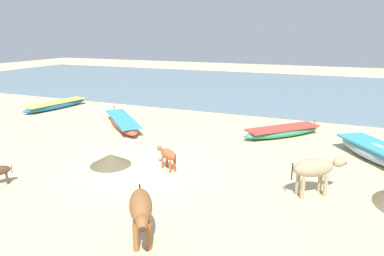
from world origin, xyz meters
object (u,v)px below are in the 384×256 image
at_px(fishing_boat_3, 56,105).
at_px(fishing_boat_4, 283,131).
at_px(calf_near_rust, 168,155).
at_px(cow_second_adult_brown, 141,209).
at_px(fishing_boat_1, 123,122).
at_px(cow_adult_dun, 315,169).
at_px(fishing_boat_0, 377,152).

distance_m(fishing_boat_3, fishing_boat_4, 13.11).
xyz_separation_m(calf_near_rust, cow_second_adult_brown, (1.23, -3.72, 0.27)).
height_order(fishing_boat_3, fishing_boat_4, fishing_boat_4).
xyz_separation_m(fishing_boat_1, fishing_boat_4, (7.24, 1.31, -0.01)).
relative_size(fishing_boat_4, cow_second_adult_brown, 2.13).
distance_m(fishing_boat_4, cow_second_adult_brown, 9.03).
xyz_separation_m(fishing_boat_4, cow_second_adult_brown, (-1.73, -8.85, 0.55)).
distance_m(fishing_boat_3, cow_second_adult_brown, 14.76).
height_order(cow_adult_dun, calf_near_rust, cow_adult_dun).
height_order(fishing_boat_0, fishing_boat_3, fishing_boat_0).
bearing_deg(cow_second_adult_brown, cow_adult_dun, 105.82).
xyz_separation_m(fishing_boat_0, calf_near_rust, (-6.39, -3.51, 0.21)).
bearing_deg(fishing_boat_4, fishing_boat_0, -70.36).
distance_m(fishing_boat_0, calf_near_rust, 7.29).
xyz_separation_m(fishing_boat_1, cow_adult_dun, (8.75, -3.90, 0.53)).
relative_size(fishing_boat_3, calf_near_rust, 4.18).
distance_m(fishing_boat_1, cow_adult_dun, 9.59).
xyz_separation_m(fishing_boat_4, cow_adult_dun, (1.51, -5.21, 0.54)).
height_order(cow_adult_dun, cow_second_adult_brown, cow_second_adult_brown).
bearing_deg(fishing_boat_3, cow_second_adult_brown, -119.68).
bearing_deg(fishing_boat_4, fishing_boat_1, 145.08).
height_order(calf_near_rust, cow_second_adult_brown, cow_second_adult_brown).
bearing_deg(cow_adult_dun, cow_second_adult_brown, -166.87).
xyz_separation_m(fishing_boat_3, fishing_boat_4, (13.10, -0.55, 0.00)).
bearing_deg(cow_second_adult_brown, fishing_boat_0, 112.04).
distance_m(cow_adult_dun, calf_near_rust, 4.48).
bearing_deg(cow_second_adult_brown, fishing_boat_1, -176.33).
relative_size(fishing_boat_1, cow_adult_dun, 2.59).
bearing_deg(cow_adult_dun, fishing_boat_4, 71.05).
height_order(fishing_boat_3, cow_adult_dun, cow_adult_dun).
relative_size(fishing_boat_0, fishing_boat_1, 0.90).
bearing_deg(fishing_boat_3, calf_near_rust, -109.33).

